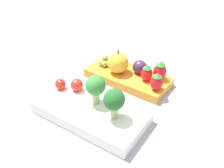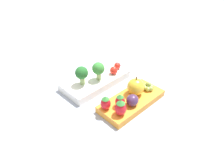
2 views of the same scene
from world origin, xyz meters
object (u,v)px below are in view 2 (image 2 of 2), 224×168
(plum, at_px, (132,100))
(strawberry_1, at_px, (106,103))
(bento_box_fruit, at_px, (131,102))
(cherry_tomato_0, at_px, (114,70))
(cherry_tomato_1, at_px, (117,66))
(bento_box_savoury, at_px, (96,80))
(strawberry_2, at_px, (121,108))
(grape_cluster, at_px, (148,87))
(apple, at_px, (136,87))
(broccoli_floret_0, at_px, (98,69))
(broccoli_floret_1, at_px, (82,73))
(strawberry_0, at_px, (120,101))

(plum, bearing_deg, strawberry_1, 140.96)
(bento_box_fruit, bearing_deg, cherry_tomato_0, 59.37)
(cherry_tomato_1, distance_m, strawberry_1, 0.21)
(cherry_tomato_0, height_order, strawberry_1, strawberry_1)
(cherry_tomato_1, relative_size, strawberry_1, 0.56)
(bento_box_savoury, distance_m, strawberry_1, 0.16)
(strawberry_2, distance_m, grape_cluster, 0.15)
(bento_box_savoury, xyz_separation_m, apple, (0.01, -0.15, 0.03))
(broccoli_floret_0, distance_m, strawberry_1, 0.14)
(strawberry_1, height_order, plum, strawberry_1)
(broccoli_floret_0, xyz_separation_m, grape_cluster, (0.06, -0.15, -0.04))
(apple, bearing_deg, broccoli_floret_1, 113.58)
(grape_cluster, bearing_deg, broccoli_floret_0, 111.80)
(bento_box_fruit, xyz_separation_m, cherry_tomato_1, (0.11, 0.13, 0.03))
(broccoli_floret_0, xyz_separation_m, cherry_tomato_1, (0.09, -0.01, -0.03))
(cherry_tomato_1, height_order, strawberry_2, strawberry_2)
(cherry_tomato_0, distance_m, apple, 0.12)
(cherry_tomato_0, bearing_deg, strawberry_0, -135.81)
(strawberry_0, relative_size, grape_cluster, 1.11)
(bento_box_fruit, relative_size, strawberry_0, 5.19)
(broccoli_floret_1, bearing_deg, bento_box_savoury, -4.54)
(plum, bearing_deg, bento_box_savoury, 78.37)
(plum, bearing_deg, apple, 23.59)
(strawberry_0, bearing_deg, cherry_tomato_1, 39.42)
(cherry_tomato_1, bearing_deg, strawberry_2, -140.62)
(broccoli_floret_1, height_order, plum, broccoli_floret_1)
(strawberry_2, bearing_deg, strawberry_0, 39.13)
(bento_box_savoury, xyz_separation_m, strawberry_2, (-0.09, -0.17, 0.03))
(cherry_tomato_0, xyz_separation_m, apple, (-0.04, -0.12, 0.01))
(broccoli_floret_1, xyz_separation_m, strawberry_0, (-0.01, -0.15, -0.02))
(strawberry_1, xyz_separation_m, grape_cluster, (0.15, -0.04, -0.01))
(bento_box_fruit, relative_size, strawberry_2, 4.53)
(grape_cluster, bearing_deg, plum, -178.00)
(strawberry_1, bearing_deg, bento_box_fruit, -22.15)
(broccoli_floret_1, height_order, apple, broccoli_floret_1)
(grape_cluster, bearing_deg, broccoli_floret_1, 122.98)
(cherry_tomato_1, xyz_separation_m, plum, (-0.13, -0.15, -0.00))
(strawberry_0, bearing_deg, strawberry_2, -140.87)
(cherry_tomato_0, xyz_separation_m, strawberry_1, (-0.15, -0.09, 0.00))
(cherry_tomato_1, bearing_deg, apple, -121.26)
(bento_box_savoury, xyz_separation_m, bento_box_fruit, (-0.02, -0.16, -0.00))
(broccoli_floret_1, bearing_deg, bento_box_fruit, -76.56)
(broccoli_floret_1, bearing_deg, cherry_tomato_1, -11.06)
(bento_box_savoury, xyz_separation_m, plum, (-0.04, -0.17, 0.02))
(apple, bearing_deg, bento_box_savoury, 94.86)
(apple, xyz_separation_m, strawberry_0, (-0.08, 0.00, -0.01))
(bento_box_fruit, height_order, cherry_tomato_1, cherry_tomato_1)
(broccoli_floret_1, bearing_deg, cherry_tomato_0, -19.88)
(broccoli_floret_0, relative_size, plum, 1.68)
(bento_box_savoury, relative_size, strawberry_1, 5.54)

